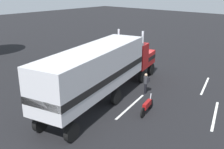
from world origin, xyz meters
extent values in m
plane|color=black|center=(0.00, 0.00, 0.00)|extent=(120.00, 120.00, 0.00)
cube|color=silver|center=(-5.63, -3.50, 0.01)|extent=(4.33, 1.09, 0.01)
cube|color=silver|center=(1.66, -5.80, 0.01)|extent=(4.29, 1.29, 0.01)
cube|color=silver|center=(-3.06, -8.45, 0.01)|extent=(4.27, 1.38, 0.01)
cube|color=#B21919|center=(0.45, 0.22, 1.70)|extent=(2.34, 2.85, 1.20)
cube|color=#B21919|center=(-1.10, -0.16, 2.20)|extent=(1.95, 2.76, 2.20)
cube|color=silver|center=(1.37, 0.44, 1.70)|extent=(0.57, 2.06, 1.08)
cube|color=black|center=(0.45, 0.22, 1.76)|extent=(2.35, 2.89, 0.36)
cylinder|color=silver|center=(-1.90, 0.78, 2.80)|extent=(0.18, 0.18, 3.40)
cylinder|color=silver|center=(-1.38, -1.36, 2.80)|extent=(0.18, 0.18, 3.40)
cube|color=silver|center=(-7.27, -1.65, 2.75)|extent=(10.82, 5.00, 2.80)
cube|color=black|center=(-7.27, -1.65, 2.33)|extent=(10.83, 5.04, 0.44)
cylinder|color=silver|center=(-1.00, 1.20, 0.95)|extent=(1.41, 0.93, 0.64)
cylinder|color=black|center=(0.49, 1.36, 0.55)|extent=(1.14, 0.55, 1.10)
cylinder|color=black|center=(1.00, -0.78, 0.55)|extent=(1.14, 0.55, 1.10)
cylinder|color=black|center=(-1.75, 0.82, 0.55)|extent=(1.14, 0.55, 1.10)
cylinder|color=black|center=(-1.23, -1.32, 0.55)|extent=(1.14, 0.55, 1.10)
cylinder|color=black|center=(-6.56, -0.35, 0.55)|extent=(1.14, 0.55, 1.10)
cylinder|color=black|center=(-6.04, -2.49, 0.55)|extent=(1.14, 0.55, 1.10)
cylinder|color=black|center=(-11.66, -1.58, 0.55)|extent=(1.14, 0.55, 1.10)
cylinder|color=black|center=(-11.15, -3.72, 0.55)|extent=(1.14, 0.55, 1.10)
cylinder|color=black|center=(-3.07, -2.96, 0.41)|extent=(0.18, 0.18, 0.82)
cylinder|color=black|center=(-2.94, -2.89, 0.41)|extent=(0.18, 0.18, 0.82)
cylinder|color=#333338|center=(-3.01, -2.92, 1.11)|extent=(0.34, 0.34, 0.58)
sphere|color=tan|center=(-3.01, -2.92, 1.51)|extent=(0.23, 0.23, 0.23)
cube|color=black|center=(-2.92, -3.10, 1.14)|extent=(0.30, 0.26, 0.36)
cylinder|color=black|center=(-4.99, -4.71, 0.33)|extent=(0.66, 0.26, 0.66)
cylinder|color=black|center=(-6.39, -5.07, 0.33)|extent=(0.66, 0.26, 0.66)
cube|color=maroon|center=(-5.69, -4.89, 0.61)|extent=(1.13, 0.50, 0.36)
cylinder|color=silver|center=(-5.09, -4.74, 0.78)|extent=(0.29, 0.14, 0.69)
camera|label=1|loc=(-18.90, -13.47, 8.06)|focal=41.84mm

